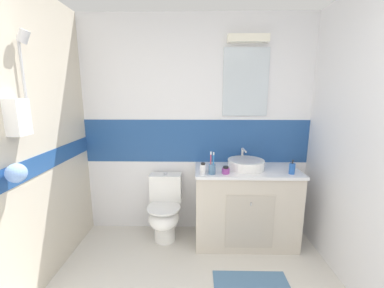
# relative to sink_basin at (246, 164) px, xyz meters

# --- Properties ---
(wall_back_tiled) EXTENTS (3.20, 0.20, 2.50)m
(wall_back_tiled) POSITION_rel_sink_basin_xyz_m (-0.53, 0.31, 0.36)
(wall_back_tiled) COLOR white
(wall_back_tiled) RESTS_ON ground_plane
(vanity_cabinet) EXTENTS (1.10, 0.56, 0.85)m
(vanity_cabinet) POSITION_rel_sink_basin_xyz_m (0.01, -0.01, -0.48)
(vanity_cabinet) COLOR beige
(vanity_cabinet) RESTS_ON ground_plane
(sink_basin) EXTENTS (0.39, 0.44, 0.19)m
(sink_basin) POSITION_rel_sink_basin_xyz_m (0.00, 0.00, 0.00)
(sink_basin) COLOR white
(sink_basin) RESTS_ON vanity_cabinet
(toilet) EXTENTS (0.37, 0.50, 0.74)m
(toilet) POSITION_rel_sink_basin_xyz_m (-0.89, 0.01, -0.55)
(toilet) COLOR white
(toilet) RESTS_ON ground_plane
(toothbrush_cup) EXTENTS (0.07, 0.07, 0.23)m
(toothbrush_cup) POSITION_rel_sink_basin_xyz_m (-0.38, -0.19, 0.01)
(toothbrush_cup) COLOR #4C7299
(toothbrush_cup) RESTS_ON vanity_cabinet
(soap_dispenser) EXTENTS (0.06, 0.06, 0.15)m
(soap_dispenser) POSITION_rel_sink_basin_xyz_m (0.43, -0.17, 0.00)
(soap_dispenser) COLOR #2659B2
(soap_dispenser) RESTS_ON vanity_cabinet
(hair_gel_jar) EXTENTS (0.08, 0.08, 0.08)m
(hair_gel_jar) POSITION_rel_sink_basin_xyz_m (-0.24, -0.18, -0.02)
(hair_gel_jar) COLOR #993F99
(hair_gel_jar) RESTS_ON vanity_cabinet
(lotion_bottle_short) EXTENTS (0.06, 0.06, 0.12)m
(lotion_bottle_short) POSITION_rel_sink_basin_xyz_m (-0.47, -0.20, 0.00)
(lotion_bottle_short) COLOR white
(lotion_bottle_short) RESTS_ON vanity_cabinet
(bath_mat) EXTENTS (0.66, 0.38, 0.01)m
(bath_mat) POSITION_rel_sink_basin_xyz_m (-0.05, -0.72, -0.90)
(bath_mat) COLOR #4C7299
(bath_mat) RESTS_ON ground_plane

